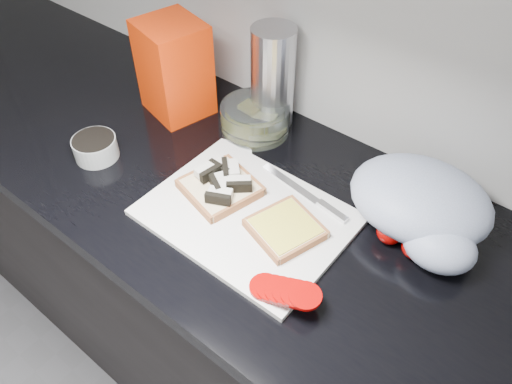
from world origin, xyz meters
The scene contains 14 objects.
base_cabinet centered at (0.00, 1.20, 0.43)m, with size 3.50×0.60×0.86m, color black.
countertop centered at (0.00, 1.20, 0.88)m, with size 3.50×0.64×0.04m, color black.
cutting_board centered at (0.06, 1.14, 0.91)m, with size 0.40×0.30×0.01m, color white.
bread_left centered at (-0.03, 1.16, 0.93)m, with size 0.17×0.17×0.04m.
bread_right centered at (0.15, 1.15, 0.92)m, with size 0.16×0.16×0.02m.
tomato_slices centered at (0.23, 1.03, 0.93)m, with size 0.15×0.09×0.03m.
knife centered at (0.14, 1.26, 0.92)m, with size 0.23×0.05×0.01m.
seed_tub centered at (-0.33, 1.07, 0.93)m, with size 0.10×0.10×0.05m.
tub_lid centered at (-0.10, 1.27, 0.90)m, with size 0.10×0.10×0.01m, color white.
glass_bowl centered at (-0.11, 1.38, 0.93)m, with size 0.17×0.17×0.07m.
bread_bag centered at (-0.32, 1.33, 1.02)m, with size 0.15×0.14×0.23m, color red.
steel_canister centered at (-0.10, 1.43, 1.02)m, with size 0.10×0.10×0.25m, color #B3B2B7.
grocery_bag centered at (0.34, 1.34, 0.96)m, with size 0.30×0.26×0.12m.
whole_tomatoes centered at (0.34, 1.27, 0.93)m, with size 0.11×0.06×0.05m.
Camera 1 is at (0.50, 0.62, 1.66)m, focal length 35.00 mm.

